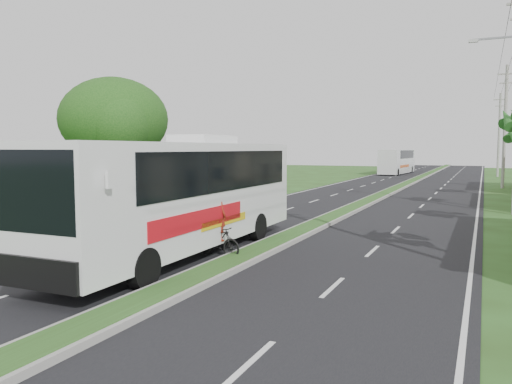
% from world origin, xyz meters
% --- Properties ---
extents(ground, '(180.00, 180.00, 0.00)m').
position_xyz_m(ground, '(0.00, 0.00, 0.00)').
color(ground, '#2A4318').
rests_on(ground, ground).
extents(road_asphalt, '(14.00, 160.00, 0.02)m').
position_xyz_m(road_asphalt, '(0.00, 20.00, 0.01)').
color(road_asphalt, black).
rests_on(road_asphalt, ground).
extents(median_strip, '(1.20, 160.00, 0.18)m').
position_xyz_m(median_strip, '(0.00, 20.00, 0.10)').
color(median_strip, gray).
rests_on(median_strip, ground).
extents(lane_edge_left, '(0.12, 160.00, 0.01)m').
position_xyz_m(lane_edge_left, '(-6.70, 20.00, 0.00)').
color(lane_edge_left, silver).
rests_on(lane_edge_left, ground).
extents(lane_edge_right, '(0.12, 160.00, 0.01)m').
position_xyz_m(lane_edge_right, '(6.70, 20.00, 0.00)').
color(lane_edge_right, silver).
rests_on(lane_edge_right, ground).
extents(shade_tree, '(6.30, 6.00, 7.54)m').
position_xyz_m(shade_tree, '(-12.11, 10.02, 5.03)').
color(shade_tree, '#473321').
rests_on(shade_tree, ground).
extents(utility_pole_c, '(1.60, 0.28, 11.00)m').
position_xyz_m(utility_pole_c, '(8.50, 38.00, 5.67)').
color(utility_pole_c, gray).
rests_on(utility_pole_c, ground).
extents(utility_pole_d, '(1.60, 0.28, 10.50)m').
position_xyz_m(utility_pole_d, '(8.50, 58.00, 5.42)').
color(utility_pole_d, gray).
rests_on(utility_pole_d, ground).
extents(coach_bus_main, '(2.87, 12.59, 4.05)m').
position_xyz_m(coach_bus_main, '(-2.10, 1.89, 2.23)').
color(coach_bus_main, white).
rests_on(coach_bus_main, ground).
extents(coach_bus_far, '(3.31, 11.88, 3.42)m').
position_xyz_m(coach_bus_far, '(-4.26, 60.11, 1.94)').
color(coach_bus_far, silver).
rests_on(coach_bus_far, ground).
extents(motorcyclist, '(1.77, 0.76, 2.20)m').
position_xyz_m(motorcyclist, '(-0.96, 2.00, 0.78)').
color(motorcyclist, black).
rests_on(motorcyclist, ground).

